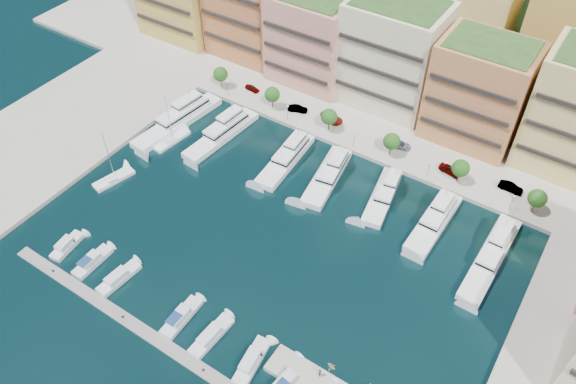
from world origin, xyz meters
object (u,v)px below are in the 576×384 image
at_px(tree_2, 329,117).
at_px(cruiser_7, 285,383).
at_px(tree_5, 537,198).
at_px(cruiser_4, 181,317).
at_px(tree_0, 220,74).
at_px(cruiser_2, 119,278).
at_px(yacht_1, 223,132).
at_px(yacht_6, 493,253).
at_px(tree_3, 392,141).
at_px(yacht_0, 180,118).
at_px(yacht_2, 288,156).
at_px(tree_4, 461,168).
at_px(sailboat_2, 172,141).
at_px(car_5, 511,187).
at_px(car_3, 398,144).
at_px(lamppost_2, 354,137).
at_px(tender_1, 332,366).
at_px(yacht_5, 435,219).
at_px(tree_1, 272,94).
at_px(lamppost_1, 288,111).
at_px(sailboat_1, 114,179).
at_px(lamppost_0, 228,87).
at_px(car_4, 450,170).
at_px(cruiser_0, 67,246).
at_px(car_1, 298,109).
at_px(car_2, 332,117).
at_px(cruiser_1, 92,262).
at_px(car_0, 252,88).
at_px(cruiser_6, 252,362).
at_px(yacht_4, 384,194).
at_px(cruiser_5, 211,336).
at_px(yacht_3, 329,173).
at_px(person_0, 320,373).

height_order(tree_2, cruiser_7, tree_2).
bearing_deg(tree_5, cruiser_4, -126.74).
distance_m(tree_0, cruiser_2, 62.11).
distance_m(yacht_1, yacht_6, 65.07).
relative_size(tree_3, yacht_0, 0.22).
bearing_deg(yacht_2, tree_4, 21.29).
distance_m(sailboat_2, car_5, 75.98).
bearing_deg(yacht_0, cruiser_2, -62.84).
relative_size(yacht_0, car_3, 4.51).
bearing_deg(sailboat_2, yacht_1, 43.46).
bearing_deg(lamppost_2, tender_1, -65.01).
bearing_deg(car_3, yacht_5, -148.59).
distance_m(tree_1, lamppost_1, 6.49).
distance_m(yacht_2, sailboat_1, 38.31).
bearing_deg(lamppost_2, sailboat_1, -135.96).
bearing_deg(lamppost_2, lamppost_0, 180.00).
relative_size(tree_0, car_4, 1.12).
bearing_deg(cruiser_0, car_3, 56.31).
bearing_deg(lamppost_0, tender_1, -39.89).
distance_m(tree_3, car_1, 26.07).
xyz_separation_m(car_2, car_5, (43.45, -0.01, -0.00)).
bearing_deg(cruiser_4, lamppost_2, 86.53).
xyz_separation_m(tree_4, cruiser_1, (-49.38, -58.11, -4.17)).
distance_m(tree_1, sailboat_1, 42.51).
bearing_deg(cruiser_0, tree_1, 81.81).
xyz_separation_m(tree_4, car_0, (-56.32, 2.95, -3.06)).
xyz_separation_m(cruiser_1, car_1, (7.55, 60.02, 1.22)).
bearing_deg(tree_0, cruiser_7, -44.94).
height_order(tree_3, cruiser_6, tree_3).
bearing_deg(yacht_5, car_5, 59.23).
height_order(lamppost_2, car_2, lamppost_2).
bearing_deg(lamppost_0, yacht_4, -11.62).
distance_m(cruiser_5, car_5, 69.00).
relative_size(tree_3, car_1, 1.18).
distance_m(tree_4, cruiser_1, 76.37).
bearing_deg(sailboat_2, yacht_3, 14.72).
xyz_separation_m(yacht_4, cruiser_1, (-38.08, -45.80, -0.52)).
relative_size(cruiser_0, sailboat_2, 0.58).
height_order(cruiser_4, car_4, car_4).
xyz_separation_m(yacht_0, yacht_6, (76.96, 0.95, 0.00)).
height_order(tree_4, cruiser_0, tree_4).
relative_size(yacht_3, car_0, 4.90).
xyz_separation_m(car_3, car_5, (25.81, 0.25, -0.01)).
bearing_deg(car_3, person_0, -179.60).
relative_size(tree_4, yacht_5, 0.30).
xyz_separation_m(yacht_6, car_1, (-54.85, 17.17, 0.58)).
height_order(tree_0, sailboat_2, sailboat_2).
bearing_deg(yacht_1, yacht_6, -0.62).
distance_m(lamppost_1, cruiser_5, 59.81).
distance_m(tree_2, car_1, 10.44).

